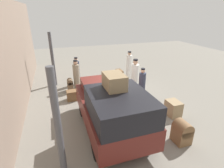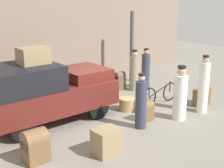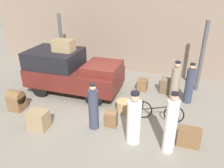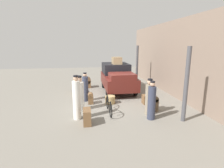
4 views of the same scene
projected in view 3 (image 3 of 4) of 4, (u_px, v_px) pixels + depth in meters
name	position (u px, v px, depth m)	size (l,w,h in m)	color
ground_plane	(105.00, 108.00, 8.37)	(30.00, 30.00, 0.00)	gray
station_building_facade	(132.00, 28.00, 10.91)	(16.00, 0.15, 4.50)	gray
canopy_pillar_left	(62.00, 45.00, 10.91)	(0.17, 0.17, 3.03)	#4C4C51
canopy_pillar_right	(202.00, 57.00, 9.10)	(0.17, 0.17, 3.03)	#4C4C51
truck	(71.00, 70.00, 9.23)	(3.92, 1.89, 1.80)	black
bicycle	(158.00, 112.00, 7.48)	(1.75, 0.04, 0.72)	black
wicker_basket	(123.00, 106.00, 8.11)	(0.53, 0.53, 0.41)	tan
porter_with_bicycle	(93.00, 108.00, 6.95)	(0.32, 0.32, 1.60)	#33384C
conductor_in_dark_uniform	(171.00, 125.00, 5.91)	(0.33, 0.33, 1.87)	white
porter_lifting_near_truck	(175.00, 82.00, 8.70)	(0.36, 0.36, 1.63)	gray
porter_carrying_trunk	(190.00, 85.00, 8.46)	(0.33, 0.33, 1.64)	#33384C
porter_standing_middle	(134.00, 120.00, 6.32)	(0.41, 0.41, 1.67)	white
trunk_umber_medium	(189.00, 137.00, 6.34)	(0.65, 0.30, 0.60)	brown
trunk_barrel_dark	(16.00, 100.00, 8.11)	(0.53, 0.49, 0.79)	brown
suitcase_tan_flat	(111.00, 118.00, 7.21)	(0.39, 0.27, 0.59)	brown
suitcase_black_upright	(143.00, 85.00, 9.67)	(0.41, 0.50, 0.49)	brown
suitcase_small_leather	(38.00, 120.00, 7.09)	(0.63, 0.49, 0.64)	#937A56
trunk_large_brown	(165.00, 85.00, 9.31)	(0.40, 0.29, 0.74)	brown
trunk_on_truck_roof	(64.00, 46.00, 8.83)	(0.82, 0.59, 0.47)	#937A56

